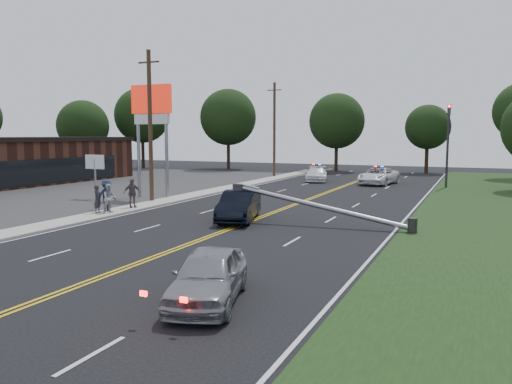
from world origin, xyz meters
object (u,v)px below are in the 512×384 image
at_px(traffic_signal, 448,138).
at_px(emergency_a, 379,176).
at_px(crashed_sedan, 239,206).
at_px(bystander_b, 109,198).
at_px(bystander_a, 98,199).
at_px(bystander_c, 107,196).
at_px(pylon_sign, 152,113).
at_px(bystander_d, 132,193).
at_px(fallen_streetlight, 330,208).
at_px(utility_pole_far, 274,129).
at_px(utility_pole_mid, 150,126).
at_px(emergency_b, 316,174).
at_px(waiting_sedan, 208,276).
at_px(small_sign, 95,166).

xyz_separation_m(traffic_signal, emergency_a, (-5.84, 0.64, -3.44)).
relative_size(crashed_sedan, bystander_b, 2.93).
height_order(bystander_a, bystander_c, bystander_c).
distance_m(pylon_sign, bystander_d, 7.57).
distance_m(pylon_sign, traffic_signal, 24.75).
bearing_deg(emergency_a, fallen_streetlight, -77.43).
distance_m(utility_pole_far, bystander_a, 28.05).
bearing_deg(bystander_b, utility_pole_mid, 35.18).
xyz_separation_m(fallen_streetlight, emergency_b, (-7.83, 23.26, -0.22)).
bearing_deg(fallen_streetlight, emergency_a, 94.37).
bearing_deg(bystander_a, pylon_sign, 2.26).
bearing_deg(utility_pole_mid, waiting_sedan, -50.19).
height_order(emergency_a, emergency_b, emergency_a).
xyz_separation_m(fallen_streetlight, utility_pole_mid, (-13.39, 4.00, 4.17)).
relative_size(utility_pole_mid, bystander_d, 5.65).
bearing_deg(small_sign, emergency_b, 61.72).
bearing_deg(crashed_sedan, pylon_sign, 132.31).
height_order(utility_pole_mid, emergency_a, utility_pole_mid).
distance_m(traffic_signal, crashed_sedan, 24.21).
height_order(utility_pole_mid, bystander_d, utility_pole_mid).
xyz_separation_m(utility_pole_mid, bystander_a, (0.46, -5.73, -4.18)).
bearing_deg(bystander_d, bystander_b, -143.89).
bearing_deg(utility_pole_far, emergency_b, -26.26).
bearing_deg(traffic_signal, crashed_sedan, -111.86).
bearing_deg(crashed_sedan, bystander_b, 173.77).
distance_m(pylon_sign, bystander_a, 9.42).
bearing_deg(traffic_signal, waiting_sedan, -96.76).
relative_size(bystander_a, bystander_d, 0.89).
xyz_separation_m(crashed_sedan, bystander_c, (-8.05, -0.81, 0.24)).
relative_size(pylon_sign, utility_pole_far, 0.80).
xyz_separation_m(utility_pole_far, emergency_a, (11.66, -3.37, -4.32)).
xyz_separation_m(small_sign, bystander_c, (5.33, -5.06, -1.31)).
distance_m(utility_pole_mid, waiting_sedan, 21.46).
distance_m(emergency_a, emergency_b, 6.13).
bearing_deg(crashed_sedan, bystander_a, 174.97).
bearing_deg(bystander_d, utility_pole_far, 34.24).
bearing_deg(pylon_sign, fallen_streetlight, -22.22).
height_order(pylon_sign, utility_pole_far, utility_pole_far).
distance_m(traffic_signal, utility_pole_far, 17.97).
bearing_deg(emergency_a, waiting_sedan, -78.84).
distance_m(traffic_signal, waiting_sedan, 34.55).
relative_size(crashed_sedan, emergency_b, 0.99).
height_order(bystander_b, bystander_c, bystander_c).
height_order(fallen_streetlight, bystander_d, fallen_streetlight).
bearing_deg(utility_pole_mid, bystander_c, -84.07).
bearing_deg(emergency_b, utility_pole_far, 138.99).
bearing_deg(waiting_sedan, bystander_c, 122.70).
bearing_deg(pylon_sign, waiting_sedan, -50.88).
relative_size(traffic_signal, utility_pole_far, 0.70).
bearing_deg(traffic_signal, pylon_sign, -139.61).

